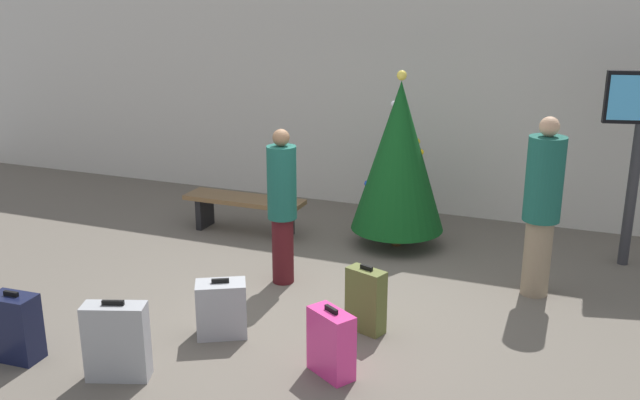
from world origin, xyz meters
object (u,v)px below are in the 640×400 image
object	(u,v)px
suitcase_0	(117,342)
traveller_1	(542,204)
waiting_bench	(244,206)
traveller_0	(282,203)
suitcase_4	(16,328)
suitcase_2	(366,300)
flight_info_kiosk	(640,134)
suitcase_3	(222,309)
suitcase_1	(331,343)
holiday_tree	(399,156)

from	to	relation	value
suitcase_0	traveller_1	bearing A→B (deg)	44.79
suitcase_0	waiting_bench	bearing A→B (deg)	101.34
traveller_0	suitcase_4	distance (m)	2.85
suitcase_2	suitcase_4	bearing A→B (deg)	-148.34
waiting_bench	traveller_0	distance (m)	1.82
flight_info_kiosk	suitcase_3	distance (m)	4.97
suitcase_2	suitcase_3	xyz separation A→B (m)	(-1.21, -0.58, -0.05)
traveller_0	suitcase_2	size ratio (longest dim) A/B	2.60
traveller_1	suitcase_2	xyz separation A→B (m)	(-1.40, -1.45, -0.69)
traveller_0	suitcase_0	world-z (taller)	traveller_0
suitcase_1	suitcase_2	bearing A→B (deg)	88.66
holiday_tree	suitcase_2	world-z (taller)	holiday_tree
traveller_0	traveller_1	distance (m)	2.69
suitcase_2	suitcase_0	bearing A→B (deg)	-136.38
traveller_0	traveller_1	size ratio (longest dim) A/B	0.90
flight_info_kiosk	suitcase_0	distance (m)	5.92
suitcase_0	suitcase_2	size ratio (longest dim) A/B	1.06
traveller_1	suitcase_4	bearing A→B (deg)	-142.66
suitcase_1	suitcase_3	size ratio (longest dim) A/B	1.08
suitcase_2	suitcase_4	size ratio (longest dim) A/B	1.03
traveller_1	suitcase_0	xyz separation A→B (m)	(-3.03, -3.01, -0.67)
holiday_tree	traveller_0	bearing A→B (deg)	-118.10
waiting_bench	suitcase_3	bearing A→B (deg)	-66.49
suitcase_1	suitcase_2	size ratio (longest dim) A/B	0.93
holiday_tree	suitcase_0	bearing A→B (deg)	-108.13
holiday_tree	waiting_bench	xyz separation A→B (m)	(-2.00, -0.28, -0.78)
suitcase_0	suitcase_4	size ratio (longest dim) A/B	1.10
traveller_1	suitcase_2	bearing A→B (deg)	-133.90
suitcase_3	waiting_bench	bearing A→B (deg)	113.51
suitcase_1	suitcase_2	xyz separation A→B (m)	(0.02, 0.85, 0.02)
suitcase_1	holiday_tree	bearing A→B (deg)	96.06
flight_info_kiosk	suitcase_3	world-z (taller)	flight_info_kiosk
suitcase_4	suitcase_2	bearing A→B (deg)	31.66
suitcase_1	traveller_1	bearing A→B (deg)	58.42
holiday_tree	suitcase_4	world-z (taller)	holiday_tree
suitcase_4	traveller_1	bearing A→B (deg)	37.34
flight_info_kiosk	suitcase_4	size ratio (longest dim) A/B	3.52
suitcase_2	suitcase_3	distance (m)	1.34
suitcase_1	flight_info_kiosk	bearing A→B (deg)	57.13
suitcase_0	suitcase_3	xyz separation A→B (m)	(0.42, 0.97, -0.07)
flight_info_kiosk	suitcase_1	distance (m)	4.43
holiday_tree	traveller_1	size ratio (longest dim) A/B	1.15
flight_info_kiosk	traveller_0	xyz separation A→B (m)	(-3.48, -1.95, -0.65)
flight_info_kiosk	suitcase_0	xyz separation A→B (m)	(-3.92, -4.27, -1.22)
traveller_0	holiday_tree	bearing A→B (deg)	61.90
traveller_1	holiday_tree	bearing A→B (deg)	153.37
flight_info_kiosk	suitcase_2	bearing A→B (deg)	-130.11
suitcase_2	holiday_tree	bearing A→B (deg)	98.73
waiting_bench	suitcase_2	world-z (taller)	suitcase_2
suitcase_0	suitcase_1	size ratio (longest dim) A/B	1.14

